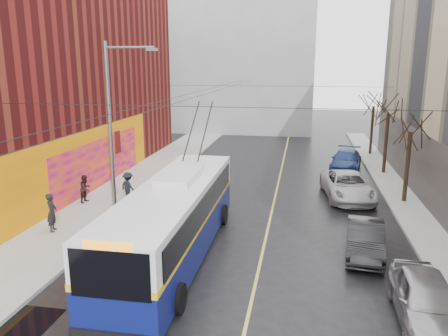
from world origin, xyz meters
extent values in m
cube|color=gray|center=(-8.00, 12.00, 0.07)|extent=(4.00, 60.00, 0.15)
cube|color=gray|center=(9.00, 12.00, 0.07)|extent=(2.00, 60.00, 0.15)
cube|color=#BFB74C|center=(1.50, 14.00, 0.00)|extent=(0.12, 50.00, 0.01)
cube|color=orange|center=(-9.96, 10.00, 2.00)|extent=(0.08, 28.00, 4.00)
cube|color=#A30565|center=(-9.92, 16.00, 1.60)|extent=(0.06, 12.00, 3.20)
cube|color=#4C4742|center=(9.97, 14.00, 2.00)|extent=(0.06, 36.00, 4.00)
cube|color=gray|center=(-6.00, 45.00, 9.00)|extent=(20.00, 12.00, 18.00)
cylinder|color=slate|center=(-6.30, 10.00, 4.50)|extent=(0.20, 0.20, 9.00)
cube|color=#55100C|center=(-5.95, 10.00, 4.20)|extent=(0.04, 0.60, 1.10)
cylinder|color=slate|center=(-5.10, 10.00, 8.70)|extent=(2.40, 0.10, 0.10)
cube|color=slate|center=(-4.00, 10.00, 8.60)|extent=(0.50, 0.22, 0.12)
cylinder|color=black|center=(-3.80, 15.00, 6.20)|extent=(0.02, 60.00, 0.02)
cylinder|color=black|center=(-2.80, 15.00, 6.20)|extent=(0.02, 60.00, 0.02)
cylinder|color=black|center=(0.00, 6.00, 6.40)|extent=(18.00, 0.02, 0.02)
cylinder|color=black|center=(0.00, 22.00, 6.40)|extent=(18.00, 0.02, 0.02)
cylinder|color=black|center=(9.00, 16.00, 2.10)|extent=(0.24, 0.24, 4.20)
cylinder|color=black|center=(9.00, 23.00, 2.24)|extent=(0.24, 0.24, 4.48)
cylinder|color=black|center=(9.00, 30.00, 2.18)|extent=(0.24, 0.24, 4.37)
cube|color=black|center=(-5.56, 0.66, 0.00)|extent=(2.17, 2.62, 0.01)
ellipsoid|color=slate|center=(-1.59, 8.61, 6.52)|extent=(0.44, 0.20, 0.12)
ellipsoid|color=slate|center=(-0.33, 11.77, 7.54)|extent=(0.44, 0.20, 0.12)
ellipsoid|color=slate|center=(-4.12, 10.11, 7.21)|extent=(0.44, 0.20, 0.12)
cube|color=#0A1150|center=(-2.12, 6.58, 0.98)|extent=(2.75, 12.41, 1.55)
cube|color=silver|center=(-2.12, 6.58, 2.43)|extent=(2.75, 12.41, 1.34)
cube|color=gold|center=(-2.12, 6.58, 1.76)|extent=(2.79, 12.45, 0.23)
cube|color=black|center=(-2.09, 0.38, 2.27)|extent=(2.38, 0.05, 1.45)
cube|color=black|center=(-2.15, 12.79, 2.27)|extent=(2.38, 0.05, 1.24)
cube|color=black|center=(-3.49, 6.58, 2.32)|extent=(0.10, 11.37, 1.03)
cube|color=black|center=(-0.76, 6.59, 2.32)|extent=(0.10, 11.37, 1.03)
cube|color=silver|center=(-2.13, 7.62, 3.25)|extent=(1.46, 3.11, 0.31)
cylinder|color=black|center=(-3.44, 2.44, 0.52)|extent=(0.32, 1.03, 1.03)
cylinder|color=black|center=(-0.76, 2.46, 0.52)|extent=(0.32, 1.03, 1.03)
cylinder|color=black|center=(-3.49, 10.71, 0.52)|extent=(0.32, 1.03, 1.03)
cylinder|color=black|center=(-0.80, 10.72, 0.52)|extent=(0.32, 1.03, 1.03)
cylinder|color=black|center=(-2.51, 11.23, 4.75)|extent=(0.08, 3.59, 2.54)
cylinder|color=black|center=(-1.78, 11.24, 4.75)|extent=(0.08, 3.59, 2.54)
imported|color=#A0A0A5|center=(7.00, 3.31, 0.78)|extent=(1.93, 4.60, 1.55)
imported|color=black|center=(5.80, 8.23, 0.71)|extent=(1.94, 4.43, 1.41)
imported|color=#B8B8BA|center=(5.80, 16.39, 0.79)|extent=(3.26, 5.92, 1.57)
imported|color=navy|center=(6.37, 23.86, 0.75)|extent=(2.96, 5.48, 1.51)
imported|color=#AEAEB3|center=(-3.33, 17.02, 0.77)|extent=(2.46, 4.74, 1.54)
imported|color=black|center=(-8.58, 7.99, 1.08)|extent=(0.62, 0.78, 1.86)
imported|color=black|center=(-9.18, 12.45, 0.95)|extent=(0.70, 0.85, 1.61)
imported|color=black|center=(-6.86, 13.13, 1.00)|extent=(1.27, 1.08, 1.71)
camera|label=1|loc=(2.98, -9.88, 7.95)|focal=35.00mm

